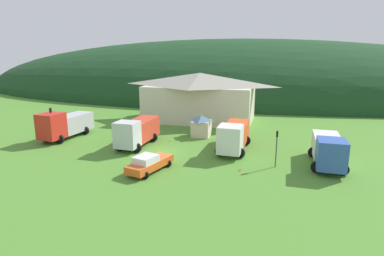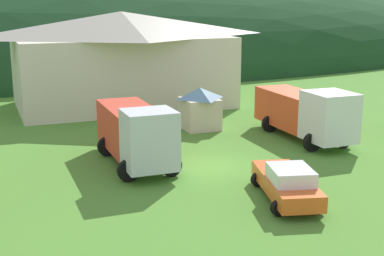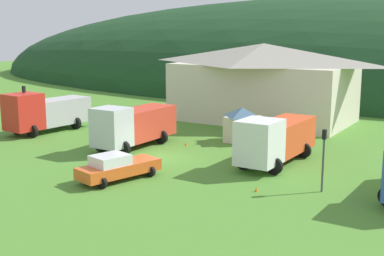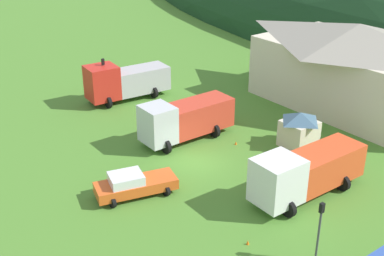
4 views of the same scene
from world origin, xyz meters
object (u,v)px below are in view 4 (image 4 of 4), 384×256
at_px(heavy_rig_white, 305,171).
at_px(traffic_cone_near_pickup, 248,244).
at_px(service_pickup_orange, 134,184).
at_px(traffic_light_west, 104,76).
at_px(tow_truck_silver, 184,119).
at_px(play_shed_cream, 299,129).
at_px(depot_building, 354,65).
at_px(traffic_light_east, 320,225).
at_px(traffic_cone_mid_row, 236,144).
at_px(crane_truck_red, 124,81).

bearing_deg(heavy_rig_white, traffic_cone_near_pickup, 14.99).
relative_size(service_pickup_orange, traffic_light_west, 1.29).
distance_m(tow_truck_silver, traffic_cone_near_pickup, 13.96).
bearing_deg(service_pickup_orange, tow_truck_silver, -133.35).
bearing_deg(heavy_rig_white, play_shed_cream, -134.69).
relative_size(play_shed_cream, tow_truck_silver, 0.36).
bearing_deg(heavy_rig_white, service_pickup_orange, -36.36).
xyz_separation_m(depot_building, traffic_cone_near_pickup, (9.23, -21.48, -3.95)).
distance_m(tow_truck_silver, traffic_light_east, 16.34).
bearing_deg(traffic_cone_mid_row, play_shed_cream, 49.70).
bearing_deg(play_shed_cream, traffic_light_west, -156.33).
relative_size(play_shed_cream, traffic_light_west, 0.66).
relative_size(tow_truck_silver, traffic_cone_mid_row, 14.12).
relative_size(play_shed_cream, traffic_cone_near_pickup, 5.19).
bearing_deg(crane_truck_red, service_pickup_orange, 66.55).
height_order(service_pickup_orange, traffic_cone_mid_row, service_pickup_orange).
height_order(traffic_cone_near_pickup, traffic_cone_mid_row, traffic_cone_mid_row).
bearing_deg(crane_truck_red, traffic_light_west, -6.26).
xyz_separation_m(depot_building, traffic_light_west, (-14.42, -17.50, -1.33)).
xyz_separation_m(service_pickup_orange, traffic_cone_near_pickup, (8.20, 2.37, -0.83)).
xyz_separation_m(traffic_light_west, traffic_light_east, (26.82, -2.03, -0.37)).
distance_m(depot_building, play_shed_cream, 10.66).
bearing_deg(traffic_light_west, tow_truck_silver, 6.22).
xyz_separation_m(traffic_light_west, traffic_cone_near_pickup, (23.65, -3.97, -2.62)).
bearing_deg(traffic_light_east, traffic_cone_near_pickup, -148.50).
height_order(heavy_rig_white, traffic_cone_near_pickup, heavy_rig_white).
bearing_deg(traffic_light_east, crane_truck_red, 171.69).
bearing_deg(play_shed_cream, traffic_cone_near_pickup, -60.27).
xyz_separation_m(heavy_rig_white, traffic_cone_mid_row, (-8.12, 1.52, -1.80)).
height_order(traffic_light_west, traffic_cone_mid_row, traffic_light_west).
height_order(traffic_light_west, traffic_cone_near_pickup, traffic_light_west).
height_order(heavy_rig_white, traffic_cone_mid_row, heavy_rig_white).
bearing_deg(tow_truck_silver, traffic_cone_mid_row, 130.49).
height_order(depot_building, traffic_light_west, depot_building).
bearing_deg(traffic_light_east, service_pickup_orange, -159.24).
distance_m(play_shed_cream, traffic_light_east, 13.63).
xyz_separation_m(depot_building, tow_truck_silver, (-3.61, -16.32, -2.13)).
relative_size(traffic_light_west, traffic_cone_mid_row, 7.76).
bearing_deg(tow_truck_silver, play_shed_cream, 135.82).
bearing_deg(traffic_light_west, traffic_cone_near_pickup, -9.54).
height_order(crane_truck_red, traffic_light_west, traffic_light_west).
bearing_deg(tow_truck_silver, heavy_rig_white, 96.45).
height_order(crane_truck_red, heavy_rig_white, crane_truck_red).
bearing_deg(tow_truck_silver, traffic_light_east, 79.40).
relative_size(heavy_rig_white, traffic_light_east, 2.35).
relative_size(depot_building, service_pickup_orange, 3.26).
relative_size(depot_building, crane_truck_red, 2.22).
height_order(crane_truck_red, traffic_light_east, crane_truck_red).
xyz_separation_m(play_shed_cream, tow_truck_silver, (-6.29, -6.32, 0.36)).
distance_m(play_shed_cream, traffic_cone_near_pickup, 13.29).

